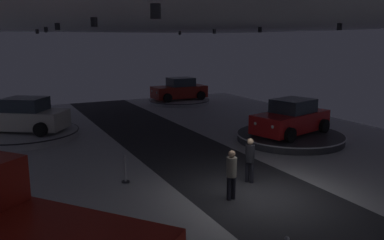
{
  "coord_description": "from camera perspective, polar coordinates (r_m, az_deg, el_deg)",
  "views": [
    {
      "loc": [
        -7.29,
        -9.53,
        4.9
      ],
      "look_at": [
        0.42,
        5.82,
        1.4
      ],
      "focal_mm": 36.78,
      "sensor_mm": 36.0,
      "label": 1
    }
  ],
  "objects": [
    {
      "name": "ground",
      "position": [
        12.97,
        10.12,
        -10.99
      ],
      "size": [
        24.0,
        44.0,
        0.06
      ],
      "color": "silver"
    },
    {
      "name": "ceiling_with_spotlights",
      "position": [
        12.01,
        11.08,
        14.41
      ],
      "size": [
        24.0,
        44.0,
        0.39
      ],
      "color": "silver"
    },
    {
      "name": "display_platform_far_left",
      "position": [
        21.73,
        -23.05,
        -1.9
      ],
      "size": [
        5.32,
        5.32,
        0.37
      ],
      "color": "#B7B7BC",
      "rests_on": "ground"
    },
    {
      "name": "display_car_far_left",
      "position": [
        21.53,
        -23.18,
        0.51
      ],
      "size": [
        4.48,
        3.87,
        1.71
      ],
      "color": "silver",
      "rests_on": "display_platform_far_left"
    },
    {
      "name": "display_platform_deep_right",
      "position": [
        31.07,
        -1.86,
        2.76
      ],
      "size": [
        4.76,
        4.76,
        0.3
      ],
      "color": "#B7B7BC",
      "rests_on": "ground"
    },
    {
      "name": "display_car_deep_right",
      "position": [
        30.96,
        -1.82,
        4.41
      ],
      "size": [
        4.26,
        2.26,
        1.71
      ],
      "color": "maroon",
      "rests_on": "display_platform_deep_right"
    },
    {
      "name": "display_platform_mid_right",
      "position": [
        20.05,
        14.01,
        -2.38
      ],
      "size": [
        5.28,
        5.28,
        0.37
      ],
      "color": "#333338",
      "rests_on": "ground"
    },
    {
      "name": "display_car_mid_right",
      "position": [
        19.88,
        14.19,
        0.24
      ],
      "size": [
        4.52,
        3.04,
        1.71
      ],
      "color": "red",
      "rests_on": "display_platform_mid_right"
    },
    {
      "name": "visitor_walking_near",
      "position": [
        13.81,
        8.4,
        -5.41
      ],
      "size": [
        0.32,
        0.32,
        1.59
      ],
      "color": "black",
      "rests_on": "ground"
    },
    {
      "name": "visitor_walking_far",
      "position": [
        12.3,
        5.75,
        -7.49
      ],
      "size": [
        0.32,
        0.32,
        1.59
      ],
      "color": "black",
      "rests_on": "ground"
    },
    {
      "name": "stanchion_b",
      "position": [
        14.05,
        -9.65,
        -7.45
      ],
      "size": [
        0.28,
        0.28,
        1.01
      ],
      "color": "#333338",
      "rests_on": "ground"
    }
  ]
}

